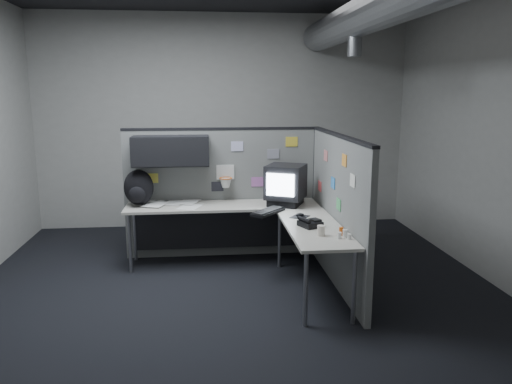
{
  "coord_description": "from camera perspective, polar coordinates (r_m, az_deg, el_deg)",
  "views": [
    {
      "loc": [
        -0.31,
        -4.86,
        2.08
      ],
      "look_at": [
        0.24,
        0.35,
        1.01
      ],
      "focal_mm": 35.0,
      "sensor_mm": 36.0,
      "label": 1
    }
  ],
  "objects": [
    {
      "name": "phone",
      "position": [
        5.05,
        6.17,
        -3.55
      ],
      "size": [
        0.25,
        0.26,
        0.1
      ],
      "rotation": [
        0.0,
        0.0,
        0.24
      ],
      "color": "black",
      "rests_on": "desk"
    },
    {
      "name": "monitor",
      "position": [
        5.95,
        3.41,
        0.88
      ],
      "size": [
        0.56,
        0.56,
        0.48
      ],
      "rotation": [
        0.0,
        0.0,
        0.34
      ],
      "color": "black",
      "rests_on": "desk"
    },
    {
      "name": "papers",
      "position": [
        6.13,
        -10.06,
        -1.23
      ],
      "size": [
        0.85,
        0.77,
        0.02
      ],
      "rotation": [
        0.0,
        0.0,
        -0.37
      ],
      "color": "white",
      "rests_on": "desk"
    },
    {
      "name": "partition_back",
      "position": [
        6.19,
        -5.39,
        1.43
      ],
      "size": [
        2.44,
        0.42,
        1.63
      ],
      "color": "slate",
      "rests_on": "ground"
    },
    {
      "name": "room",
      "position": [
        4.94,
        4.2,
        11.73
      ],
      "size": [
        5.62,
        5.62,
        3.22
      ],
      "color": "black",
      "rests_on": "ground"
    },
    {
      "name": "bottles",
      "position": [
        4.74,
        9.94,
        -4.72
      ],
      "size": [
        0.13,
        0.17,
        0.08
      ],
      "rotation": [
        0.0,
        0.0,
        -0.14
      ],
      "color": "silver",
      "rests_on": "desk"
    },
    {
      "name": "keyboard",
      "position": [
        5.57,
        1.37,
        -2.25
      ],
      "size": [
        0.43,
        0.47,
        0.04
      ],
      "rotation": [
        0.0,
        0.0,
        0.08
      ],
      "color": "black",
      "rests_on": "desk"
    },
    {
      "name": "partition_right",
      "position": [
        5.41,
        9.28,
        -2.05
      ],
      "size": [
        0.07,
        2.23,
        1.63
      ],
      "color": "slate",
      "rests_on": "ground"
    },
    {
      "name": "cup",
      "position": [
        4.75,
        7.44,
        -4.4
      ],
      "size": [
        0.08,
        0.08,
        0.1
      ],
      "primitive_type": "cylinder",
      "rotation": [
        0.0,
        0.0,
        0.16
      ],
      "color": "beige",
      "rests_on": "desk"
    },
    {
      "name": "mouse",
      "position": [
        5.43,
        5.04,
        -2.71
      ],
      "size": [
        0.24,
        0.25,
        0.04
      ],
      "rotation": [
        0.0,
        0.0,
        0.15
      ],
      "color": "black",
      "rests_on": "desk"
    },
    {
      "name": "backpack",
      "position": [
        6.07,
        -13.28,
        0.43
      ],
      "size": [
        0.42,
        0.41,
        0.43
      ],
      "rotation": [
        0.0,
        0.0,
        -0.38
      ],
      "color": "black",
      "rests_on": "desk"
    },
    {
      "name": "desk",
      "position": [
        5.77,
        -1.27,
        -3.16
      ],
      "size": [
        2.31,
        2.11,
        0.73
      ],
      "color": "#BAB6A8",
      "rests_on": "ground"
    }
  ]
}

